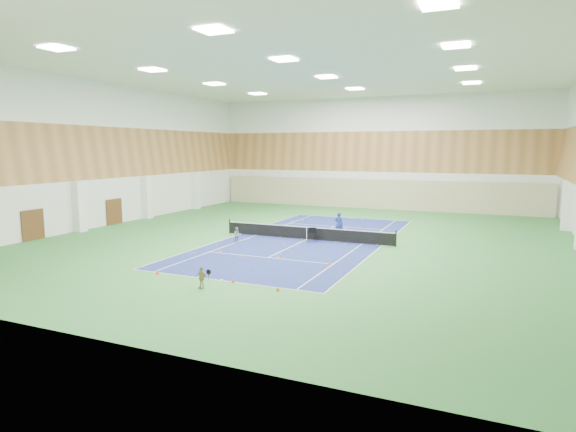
{
  "coord_description": "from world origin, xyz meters",
  "views": [
    {
      "loc": [
        12.4,
        -31.86,
        6.52
      ],
      "look_at": [
        -0.44,
        -2.37,
        2.0
      ],
      "focal_mm": 30.0,
      "sensor_mm": 36.0,
      "label": 1
    }
  ],
  "objects_px": {
    "coach": "(339,224)",
    "ball_cart": "(313,235)",
    "child_court": "(237,235)",
    "tennis_net": "(307,232)",
    "child_apron": "(201,277)"
  },
  "relations": [
    {
      "from": "ball_cart",
      "to": "tennis_net",
      "type": "bearing_deg",
      "value": 115.31
    },
    {
      "from": "ball_cart",
      "to": "child_court",
      "type": "bearing_deg",
      "value": -175.6
    },
    {
      "from": "child_apron",
      "to": "child_court",
      "type": "bearing_deg",
      "value": 121.46
    },
    {
      "from": "coach",
      "to": "ball_cart",
      "type": "distance_m",
      "value": 3.21
    },
    {
      "from": "coach",
      "to": "child_court",
      "type": "distance_m",
      "value": 7.81
    },
    {
      "from": "tennis_net",
      "to": "child_court",
      "type": "bearing_deg",
      "value": -144.44
    },
    {
      "from": "coach",
      "to": "ball_cart",
      "type": "xyz_separation_m",
      "value": [
        -0.98,
        -3.03,
        -0.4
      ]
    },
    {
      "from": "ball_cart",
      "to": "coach",
      "type": "bearing_deg",
      "value": 51.49
    },
    {
      "from": "child_court",
      "to": "ball_cart",
      "type": "bearing_deg",
      "value": -15.57
    },
    {
      "from": "ball_cart",
      "to": "child_apron",
      "type": "bearing_deg",
      "value": -114.18
    },
    {
      "from": "tennis_net",
      "to": "child_apron",
      "type": "distance_m",
      "value": 13.39
    },
    {
      "from": "child_court",
      "to": "ball_cart",
      "type": "relative_size",
      "value": 1.08
    },
    {
      "from": "tennis_net",
      "to": "child_apron",
      "type": "bearing_deg",
      "value": -90.38
    },
    {
      "from": "child_court",
      "to": "ball_cart",
      "type": "distance_m",
      "value": 5.28
    },
    {
      "from": "coach",
      "to": "child_apron",
      "type": "bearing_deg",
      "value": 88.27
    }
  ]
}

